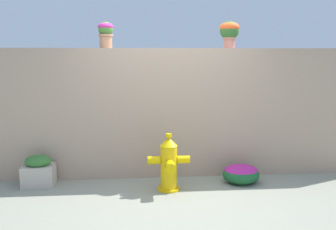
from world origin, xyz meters
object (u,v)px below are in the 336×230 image
at_px(potted_plant_2, 229,31).
at_px(fire_hydrant, 169,165).
at_px(flower_bush_left, 241,173).
at_px(potted_plant_1, 106,32).
at_px(planter_box, 39,171).

relative_size(potted_plant_2, fire_hydrant, 0.51).
xyz_separation_m(potted_plant_2, fire_hydrant, (-1.01, -0.78, -1.87)).
bearing_deg(flower_bush_left, potted_plant_2, 99.08).
relative_size(potted_plant_1, potted_plant_2, 0.95).
distance_m(flower_bush_left, planter_box, 2.96).
xyz_separation_m(potted_plant_2, flower_bush_left, (0.09, -0.55, -2.10)).
bearing_deg(fire_hydrant, potted_plant_1, 137.12).
relative_size(potted_plant_2, flower_bush_left, 0.75).
relative_size(flower_bush_left, planter_box, 1.20).
height_order(fire_hydrant, planter_box, fire_hydrant).
relative_size(potted_plant_1, fire_hydrant, 0.49).
bearing_deg(fire_hydrant, potted_plant_2, 37.66).
xyz_separation_m(potted_plant_1, flower_bush_left, (1.98, -0.59, -2.07)).
height_order(potted_plant_2, flower_bush_left, potted_plant_2).
bearing_deg(potted_plant_1, planter_box, -154.78).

